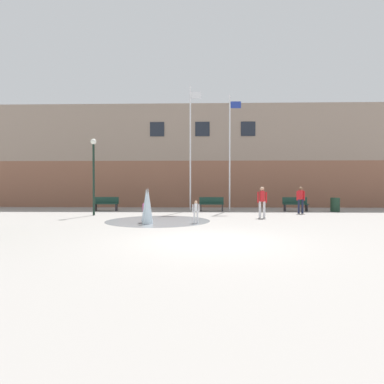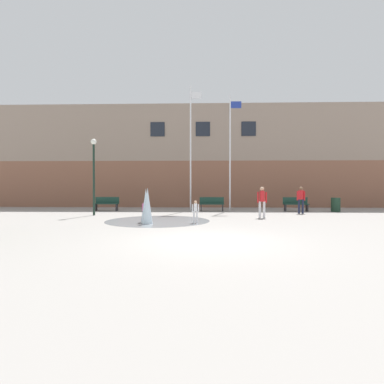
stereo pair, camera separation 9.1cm
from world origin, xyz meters
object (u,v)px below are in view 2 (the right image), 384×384
Objects in this scene: trash_can at (336,205)px; park_bench_under_left_flagpole at (296,204)px; child_running at (195,210)px; adult_in_red at (262,200)px; lamp_post_left_lane at (94,166)px; teen_by_trashcan at (301,198)px; child_with_pink_shirt at (146,209)px; park_bench_left_of_flagpoles at (212,204)px; park_bench_far_left at (107,203)px; flagpole_left at (191,145)px; flagpole_right at (230,149)px.

park_bench_under_left_flagpole is at bearing 172.29° from trash_can.
adult_in_red is (3.38, 2.30, 0.35)m from child_running.
park_bench_under_left_flagpole is at bearing 14.41° from lamp_post_left_lane.
teen_by_trashcan reaches higher than trash_can.
child_with_pink_shirt is at bearing -69.76° from adult_in_red.
trash_can is at bearing -2.30° from park_bench_left_of_flagpoles.
trash_can is (14.87, -0.47, -0.03)m from park_bench_far_left.
park_bench_left_of_flagpoles is 1.62× the size of child_running.
flagpole_left reaches higher than teen_by_trashcan.
park_bench_far_left is at bearing 179.34° from park_bench_under_left_flagpole.
child_with_pink_shirt is at bearing -123.46° from flagpole_right.
child_running is at bearing -145.10° from trash_can.
lamp_post_left_lane is at bearing -95.65° from adult_in_red.
park_bench_left_of_flagpoles is at bearing -25.80° from flagpole_left.
flagpole_left is 10.13m from trash_can.
lamp_post_left_lane is at bearing 148.50° from child_with_pink_shirt.
park_bench_left_of_flagpoles is 4.26m from flagpole_left.
park_bench_left_of_flagpoles is 3.91m from flagpole_right.
flagpole_right is at bearing -22.31° from child_running.
child_running reaches higher than trash_can.
adult_in_red is at bearing -76.67° from flagpole_right.
child_with_pink_shirt is at bearing -14.35° from teen_by_trashcan.
child_running is 0.23× the size of lamp_post_left_lane.
adult_in_red reaches higher than child_with_pink_shirt.
park_bench_under_left_flagpole is 2.44m from trash_can.
lamp_post_left_lane reaches higher than child_running.
flagpole_right reaches higher than child_with_pink_shirt.
flagpole_left is at bearing 173.92° from trash_can.
flagpole_left is at bearing -140.78° from adult_in_red.
teen_by_trashcan is (6.20, 4.88, 0.35)m from child_running.
park_bench_under_left_flagpole is 0.19× the size of flagpole_left.
child_running is at bearing -4.39° from teen_by_trashcan.
lamp_post_left_lane is 14.99m from trash_can.
adult_in_red reaches higher than park_bench_under_left_flagpole.
adult_in_red is at bearing -144.73° from trash_can.
flagpole_right is at bearing -165.68° from adult_in_red.
lamp_post_left_lane is 4.73× the size of trash_can.
park_bench_under_left_flagpole is 7.93m from flagpole_left.
teen_by_trashcan is at bearing 37.94° from child_with_pink_shirt.
flagpole_right reaches higher than trash_can.
park_bench_far_left is at bearing -50.67° from teen_by_trashcan.
flagpole_left reaches higher than park_bench_far_left.
park_bench_left_of_flagpoles is (7.00, -0.15, 0.00)m from park_bench_far_left.
park_bench_under_left_flagpole is at bearing -5.51° from flagpole_left.
child_running is 0.62× the size of adult_in_red.
adult_in_red reaches higher than child_running.
child_running is 1.10× the size of trash_can.
lamp_post_left_lane is (-12.13, -3.12, 2.27)m from park_bench_under_left_flagpole.
flagpole_right is at bearing 3.57° from park_bench_far_left.
flagpole_left reaches higher than park_bench_under_left_flagpole.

